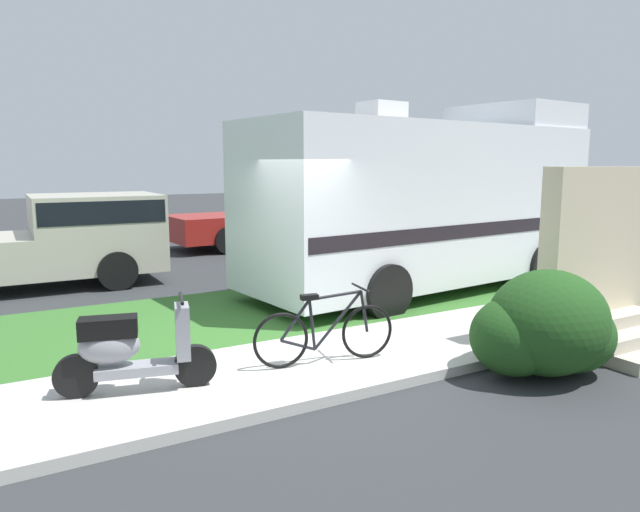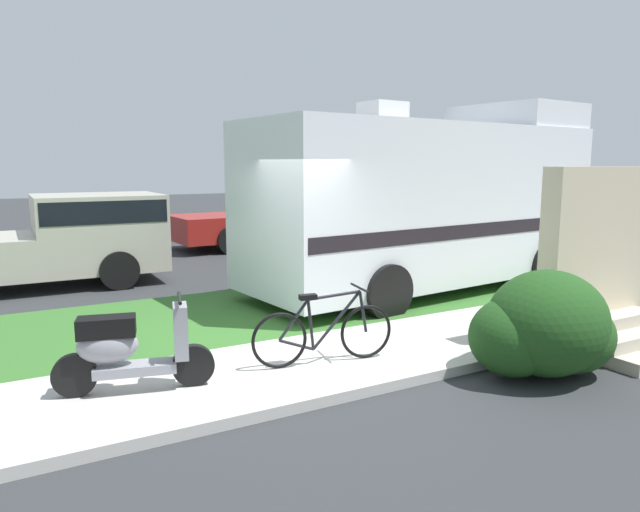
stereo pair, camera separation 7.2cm
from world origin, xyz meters
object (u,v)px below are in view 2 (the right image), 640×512
Objects in this scene: pickup_truck_near at (51,238)px; scooter at (128,348)px; bottle_green at (522,319)px; bicycle at (324,332)px; motorhome_rv at (428,201)px; pickup_truck_far at (286,213)px.

scooter is at bearing -89.09° from pickup_truck_near.
pickup_truck_near is 8.99m from bottle_green.
scooter is 2.18m from bicycle.
motorhome_rv is 24.35× the size of bottle_green.
bottle_green is (-1.35, -10.38, -0.71)m from pickup_truck_far.
motorhome_rv is 3.43m from bottle_green.
motorhome_rv is at bearing 23.77° from scooter.
scooter is 0.92× the size of bicycle.
bottle_green is (-0.73, -3.01, -1.49)m from motorhome_rv.
pickup_truck_near is at bearing 127.83° from bottle_green.
motorhome_rv is at bearing 76.45° from bottle_green.
motorhome_rv is at bearing 36.52° from bicycle.
motorhome_rv is at bearing -94.83° from pickup_truck_far.
motorhome_rv reaches higher than bottle_green.
pickup_truck_near reaches higher than scooter.
pickup_truck_far is at bearing 85.17° from motorhome_rv.
pickup_truck_near reaches higher than bottle_green.
scooter is at bearing -156.23° from motorhome_rv.
motorhome_rv is at bearing -33.17° from pickup_truck_near.
pickup_truck_far is (6.84, 3.31, -0.01)m from pickup_truck_near.
pickup_truck_far is 10.49m from bottle_green.
scooter is 0.27× the size of pickup_truck_far.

